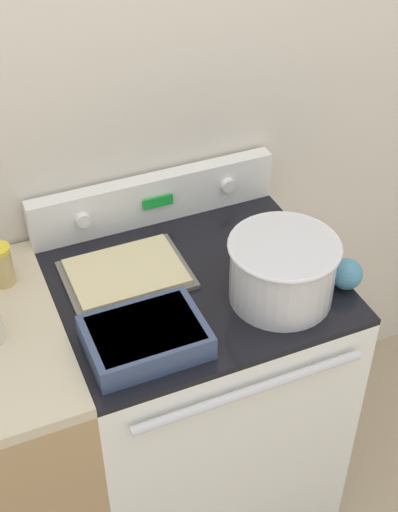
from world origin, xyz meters
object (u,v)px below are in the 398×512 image
mixing_bowl (283,268)px  baking_tray (126,273)px  spice_jar_yellow_cap (2,265)px  casserole_dish (146,336)px  ladle (344,272)px

mixing_bowl → baking_tray: 0.41m
mixing_bowl → spice_jar_yellow_cap: bearing=153.4°
mixing_bowl → casserole_dish: mixing_bowl is taller
ladle → mixing_bowl: bearing=173.6°
casserole_dish → ladle: ladle is taller
mixing_bowl → casserole_dish: size_ratio=1.01×
mixing_bowl → ladle: bearing=-6.4°
casserole_dish → baking_tray: (0.04, 0.26, -0.02)m
spice_jar_yellow_cap → baking_tray: bearing=-16.6°
casserole_dish → spice_jar_yellow_cap: spice_jar_yellow_cap is taller
casserole_dish → mixing_bowl: bearing=5.0°
ladle → spice_jar_yellow_cap: (-0.80, 0.33, 0.03)m
baking_tray → ladle: (0.51, -0.25, 0.03)m
mixing_bowl → baking_tray: bearing=145.8°
spice_jar_yellow_cap → casserole_dish: bearing=-53.4°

